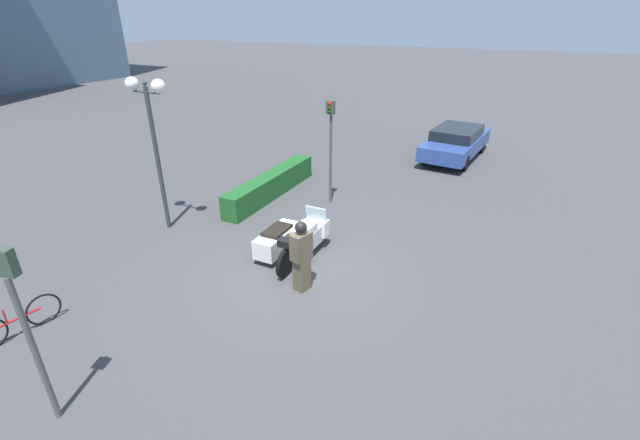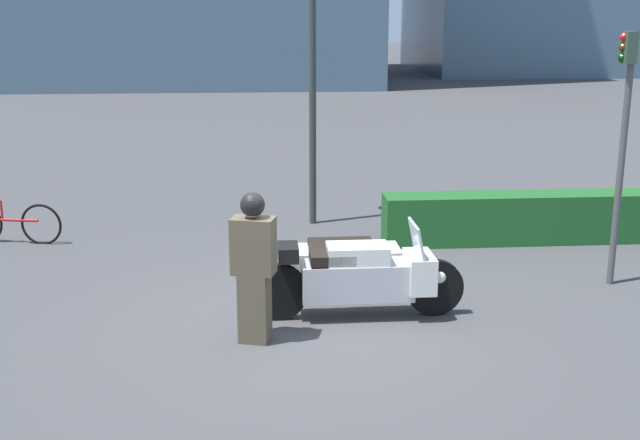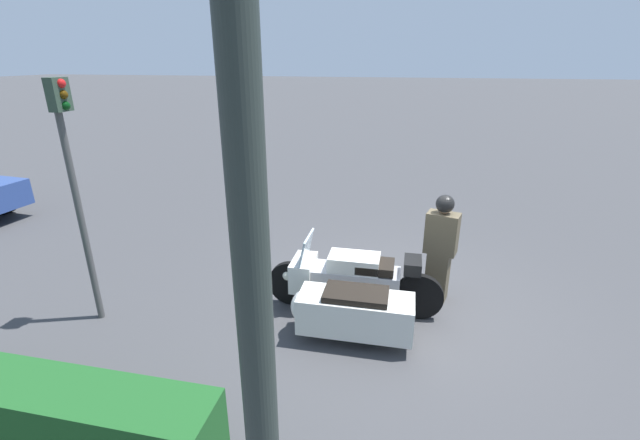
# 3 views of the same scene
# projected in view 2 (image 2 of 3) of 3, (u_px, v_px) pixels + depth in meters

# --- Properties ---
(ground_plane) EXTENTS (160.00, 160.00, 0.00)m
(ground_plane) POSITION_uv_depth(u_px,v_px,m) (296.00, 328.00, 9.45)
(ground_plane) COLOR #424244
(police_motorcycle) EXTENTS (2.61, 1.31, 1.18)m
(police_motorcycle) POSITION_uv_depth(u_px,v_px,m) (357.00, 270.00, 10.01)
(police_motorcycle) COLOR black
(police_motorcycle) RESTS_ON ground
(officer_rider) EXTENTS (0.53, 0.40, 1.72)m
(officer_rider) POSITION_uv_depth(u_px,v_px,m) (254.00, 264.00, 8.87)
(officer_rider) COLOR brown
(officer_rider) RESTS_ON ground
(hedge_bush_curbside) EXTENTS (4.84, 0.62, 0.79)m
(hedge_bush_curbside) POSITION_uv_depth(u_px,v_px,m) (533.00, 218.00, 12.86)
(hedge_bush_curbside) COLOR #1E5623
(hedge_bush_curbside) RESTS_ON ground
(twin_lamp_post) EXTENTS (0.37, 1.29, 4.27)m
(twin_lamp_post) POSITION_uv_depth(u_px,v_px,m) (312.00, 28.00, 13.21)
(twin_lamp_post) COLOR #2D3833
(twin_lamp_post) RESTS_ON ground
(traffic_light_near) EXTENTS (0.23, 0.26, 3.37)m
(traffic_light_near) POSITION_uv_depth(u_px,v_px,m) (623.00, 122.00, 10.41)
(traffic_light_near) COLOR #4C4C4C
(traffic_light_near) RESTS_ON ground
(bicycle_parked) EXTENTS (1.64, 0.34, 0.72)m
(bicycle_parked) POSITION_uv_depth(u_px,v_px,m) (12.00, 223.00, 12.79)
(bicycle_parked) COLOR black
(bicycle_parked) RESTS_ON ground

